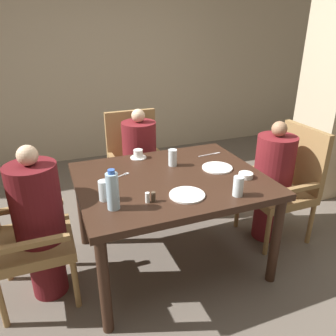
{
  "coord_description": "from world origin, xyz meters",
  "views": [
    {
      "loc": [
        -0.81,
        -2.01,
        1.76
      ],
      "look_at": [
        0.0,
        0.05,
        0.8
      ],
      "focal_mm": 35.0,
      "sensor_mm": 36.0,
      "label": 1
    }
  ],
  "objects_px": {
    "chair_left_side": "(16,233)",
    "chair_right_side": "(286,181)",
    "diner_in_far_chair": "(140,162)",
    "plate_main_left": "(217,168)",
    "diner_in_right_chair": "(272,181)",
    "bowl_small": "(246,175)",
    "chair_far_side": "(136,159)",
    "plate_main_right": "(187,195)",
    "water_bottle": "(113,191)",
    "glass_tall_near": "(104,190)",
    "teacup_with_saucer": "(138,155)",
    "glass_tall_far": "(238,186)",
    "glass_tall_mid": "(173,158)",
    "diner_in_left_chair": "(40,223)"
  },
  "relations": [
    {
      "from": "chair_left_side",
      "to": "chair_right_side",
      "type": "distance_m",
      "value": 2.16
    },
    {
      "from": "diner_in_far_chair",
      "to": "plate_main_left",
      "type": "height_order",
      "value": "diner_in_far_chair"
    },
    {
      "from": "chair_left_side",
      "to": "diner_in_right_chair",
      "type": "distance_m",
      "value": 2.01
    },
    {
      "from": "diner_in_far_chair",
      "to": "chair_right_side",
      "type": "bearing_deg",
      "value": -36.63
    },
    {
      "from": "plate_main_left",
      "to": "bowl_small",
      "type": "distance_m",
      "value": 0.25
    },
    {
      "from": "chair_far_side",
      "to": "diner_in_right_chair",
      "type": "height_order",
      "value": "diner_in_right_chair"
    },
    {
      "from": "plate_main_right",
      "to": "water_bottle",
      "type": "distance_m",
      "value": 0.49
    },
    {
      "from": "diner_in_right_chair",
      "to": "glass_tall_near",
      "type": "xyz_separation_m",
      "value": [
        -1.45,
        -0.17,
        0.26
      ]
    },
    {
      "from": "teacup_with_saucer",
      "to": "glass_tall_far",
      "type": "height_order",
      "value": "glass_tall_far"
    },
    {
      "from": "chair_right_side",
      "to": "diner_in_right_chair",
      "type": "xyz_separation_m",
      "value": [
        -0.15,
        0.0,
        0.02
      ]
    },
    {
      "from": "glass_tall_mid",
      "to": "glass_tall_far",
      "type": "distance_m",
      "value": 0.65
    },
    {
      "from": "diner_in_right_chair",
      "to": "water_bottle",
      "type": "xyz_separation_m",
      "value": [
        -1.42,
        -0.29,
        0.31
      ]
    },
    {
      "from": "chair_right_side",
      "to": "glass_tall_mid",
      "type": "relative_size",
      "value": 7.48
    },
    {
      "from": "chair_right_side",
      "to": "plate_main_right",
      "type": "distance_m",
      "value": 1.15
    },
    {
      "from": "chair_far_side",
      "to": "glass_tall_far",
      "type": "bearing_deg",
      "value": -77.67
    },
    {
      "from": "plate_main_left",
      "to": "plate_main_right",
      "type": "xyz_separation_m",
      "value": [
        -0.4,
        -0.32,
        0.0
      ]
    },
    {
      "from": "chair_left_side",
      "to": "plate_main_right",
      "type": "xyz_separation_m",
      "value": [
        1.07,
        -0.31,
        0.22
      ]
    },
    {
      "from": "chair_right_side",
      "to": "plate_main_left",
      "type": "relative_size",
      "value": 4.24
    },
    {
      "from": "diner_in_far_chair",
      "to": "glass_tall_far",
      "type": "distance_m",
      "value": 1.29
    },
    {
      "from": "chair_right_side",
      "to": "glass_tall_mid",
      "type": "xyz_separation_m",
      "value": [
        -0.98,
        0.2,
        0.28
      ]
    },
    {
      "from": "chair_far_side",
      "to": "water_bottle",
      "type": "distance_m",
      "value": 1.38
    },
    {
      "from": "chair_left_side",
      "to": "teacup_with_saucer",
      "type": "relative_size",
      "value": 7.43
    },
    {
      "from": "chair_left_side",
      "to": "glass_tall_near",
      "type": "height_order",
      "value": "chair_left_side"
    },
    {
      "from": "diner_in_far_chair",
      "to": "chair_right_side",
      "type": "distance_m",
      "value": 1.34
    },
    {
      "from": "diner_in_far_chair",
      "to": "diner_in_right_chair",
      "type": "height_order",
      "value": "diner_in_far_chair"
    },
    {
      "from": "chair_far_side",
      "to": "plate_main_right",
      "type": "bearing_deg",
      "value": -90.35
    },
    {
      "from": "teacup_with_saucer",
      "to": "chair_right_side",
      "type": "bearing_deg",
      "value": -20.72
    },
    {
      "from": "chair_right_side",
      "to": "glass_tall_mid",
      "type": "distance_m",
      "value": 1.04
    },
    {
      "from": "plate_main_right",
      "to": "glass_tall_far",
      "type": "relative_size",
      "value": 1.77
    },
    {
      "from": "chair_right_side",
      "to": "glass_tall_mid",
      "type": "height_order",
      "value": "chair_right_side"
    },
    {
      "from": "plate_main_right",
      "to": "teacup_with_saucer",
      "type": "xyz_separation_m",
      "value": [
        -0.11,
        0.76,
        0.02
      ]
    },
    {
      "from": "diner_in_left_chair",
      "to": "plate_main_left",
      "type": "bearing_deg",
      "value": 0.68
    },
    {
      "from": "diner_in_left_chair",
      "to": "diner_in_right_chair",
      "type": "height_order",
      "value": "diner_in_left_chair"
    },
    {
      "from": "diner_in_right_chair",
      "to": "teacup_with_saucer",
      "type": "xyz_separation_m",
      "value": [
        -1.04,
        0.45,
        0.23
      ]
    },
    {
      "from": "teacup_with_saucer",
      "to": "chair_left_side",
      "type": "bearing_deg",
      "value": -154.99
    },
    {
      "from": "bowl_small",
      "to": "glass_tall_far",
      "type": "distance_m",
      "value": 0.3
    },
    {
      "from": "diner_in_left_chair",
      "to": "chair_right_side",
      "type": "relative_size",
      "value": 1.12
    },
    {
      "from": "chair_left_side",
      "to": "glass_tall_far",
      "type": "bearing_deg",
      "value": -16.98
    },
    {
      "from": "water_bottle",
      "to": "glass_tall_near",
      "type": "height_order",
      "value": "water_bottle"
    },
    {
      "from": "plate_main_right",
      "to": "bowl_small",
      "type": "relative_size",
      "value": 2.24
    },
    {
      "from": "diner_in_far_chair",
      "to": "chair_far_side",
      "type": "bearing_deg",
      "value": 90.0
    },
    {
      "from": "chair_right_side",
      "to": "bowl_small",
      "type": "xyz_separation_m",
      "value": [
        -0.57,
        -0.2,
        0.24
      ]
    },
    {
      "from": "teacup_with_saucer",
      "to": "chair_far_side",
      "type": "bearing_deg",
      "value": 77.33
    },
    {
      "from": "diner_in_far_chair",
      "to": "plate_main_right",
      "type": "relative_size",
      "value": 4.58
    },
    {
      "from": "plate_main_left",
      "to": "teacup_with_saucer",
      "type": "distance_m",
      "value": 0.67
    },
    {
      "from": "diner_in_right_chair",
      "to": "glass_tall_near",
      "type": "relative_size",
      "value": 8.06
    },
    {
      "from": "diner_in_right_chair",
      "to": "teacup_with_saucer",
      "type": "distance_m",
      "value": 1.16
    },
    {
      "from": "plate_main_right",
      "to": "glass_tall_mid",
      "type": "xyz_separation_m",
      "value": [
        0.1,
        0.5,
        0.06
      ]
    },
    {
      "from": "diner_in_far_chair",
      "to": "bowl_small",
      "type": "relative_size",
      "value": 10.24
    },
    {
      "from": "chair_far_side",
      "to": "glass_tall_far",
      "type": "height_order",
      "value": "chair_far_side"
    }
  ]
}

